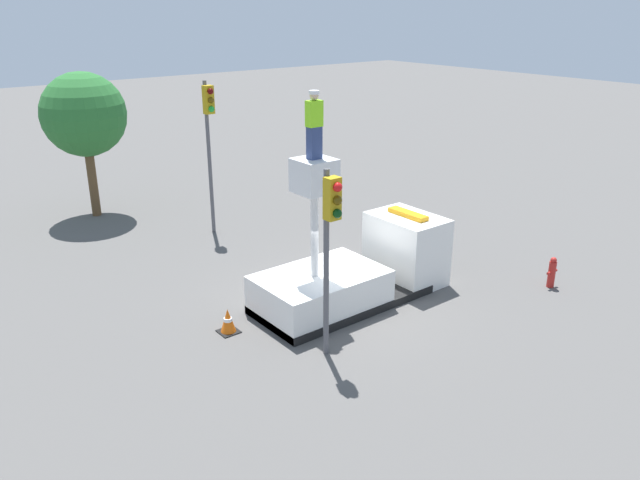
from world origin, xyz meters
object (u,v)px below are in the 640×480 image
(bucket_truck, at_px, (357,271))
(traffic_light_across, at_px, (209,128))
(fire_hydrant, at_px, (552,272))
(tree_left_bg, at_px, (84,115))
(worker, at_px, (314,125))
(traffic_light_pole, at_px, (330,228))
(traffic_cone_rear, at_px, (228,321))

(bucket_truck, bearing_deg, traffic_light_across, 93.90)
(fire_hydrant, relative_size, tree_left_bg, 0.17)
(worker, height_order, traffic_light_across, worker)
(traffic_light_pole, xyz_separation_m, tree_left_bg, (-0.64, 14.61, 0.76))
(worker, xyz_separation_m, traffic_cone_rear, (-2.51, 0.54, -5.03))
(bucket_truck, relative_size, worker, 3.46)
(fire_hydrant, bearing_deg, traffic_cone_rear, 158.31)
(fire_hydrant, bearing_deg, traffic_light_across, 118.06)
(traffic_cone_rear, bearing_deg, traffic_light_pole, -61.70)
(traffic_light_pole, bearing_deg, bucket_truck, 37.07)
(worker, height_order, traffic_cone_rear, worker)
(traffic_cone_rear, relative_size, tree_left_bg, 0.12)
(fire_hydrant, distance_m, tree_left_bg, 18.29)
(worker, distance_m, traffic_light_across, 7.80)
(bucket_truck, height_order, worker, worker)
(bucket_truck, xyz_separation_m, traffic_light_across, (-0.52, 7.61, 3.18))
(worker, bearing_deg, traffic_light_pole, -118.67)
(traffic_light_pole, relative_size, tree_left_bg, 0.82)
(bucket_truck, xyz_separation_m, worker, (-1.59, 0.00, 4.51))
(tree_left_bg, bearing_deg, traffic_cone_rear, -93.58)
(traffic_cone_rear, height_order, tree_left_bg, tree_left_bg)
(bucket_truck, distance_m, worker, 4.78)
(traffic_light_pole, bearing_deg, worker, 61.33)
(worker, distance_m, fire_hydrant, 8.96)
(bucket_truck, height_order, tree_left_bg, tree_left_bg)
(traffic_light_pole, xyz_separation_m, traffic_light_across, (2.19, 9.66, 0.64))
(fire_hydrant, relative_size, traffic_cone_rear, 1.45)
(worker, relative_size, traffic_light_pole, 0.37)
(bucket_truck, bearing_deg, fire_hydrant, -31.23)
(tree_left_bg, bearing_deg, fire_hydrant, -61.38)
(worker, height_order, fire_hydrant, worker)
(traffic_light_pole, xyz_separation_m, traffic_cone_rear, (-1.39, 2.59, -3.06))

